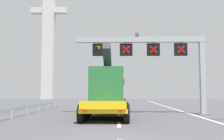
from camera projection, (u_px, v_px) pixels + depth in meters
lane_markings at (118, 106)px, 33.01m from camera, size 0.20×63.34×0.01m
edge_line_right at (194, 115)px, 20.57m from camera, size 0.20×63.00×0.01m
overhead_lane_gantry at (155, 52)px, 21.76m from camera, size 10.86×0.90×6.67m
heavy_haul_truck_yellow at (110, 90)px, 22.88m from camera, size 3.21×14.10×5.30m
guardrail_left at (27, 108)px, 20.76m from camera, size 0.13×27.79×0.76m
bridge_pylon_distant at (49, 26)px, 65.80m from camera, size 9.00×2.00×35.56m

